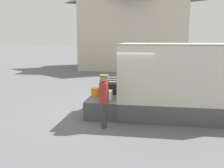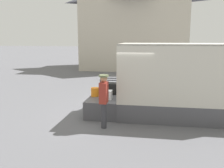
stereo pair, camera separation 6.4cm
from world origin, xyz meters
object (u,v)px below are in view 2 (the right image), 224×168
microwave (106,95)px  worker_person (104,96)px  portable_generator (110,88)px  orange_bucket (95,92)px

microwave → worker_person: (0.18, -1.30, 0.27)m
portable_generator → worker_person: 2.26m
microwave → orange_bucket: (-0.52, 0.40, 0.01)m
microwave → orange_bucket: 0.66m
worker_person → microwave: bearing=97.7°
microwave → orange_bucket: size_ratio=1.30×
microwave → portable_generator: bearing=90.0°
orange_bucket → worker_person: worker_person is taller
orange_bucket → microwave: bearing=-37.3°
portable_generator → orange_bucket: bearing=-133.6°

